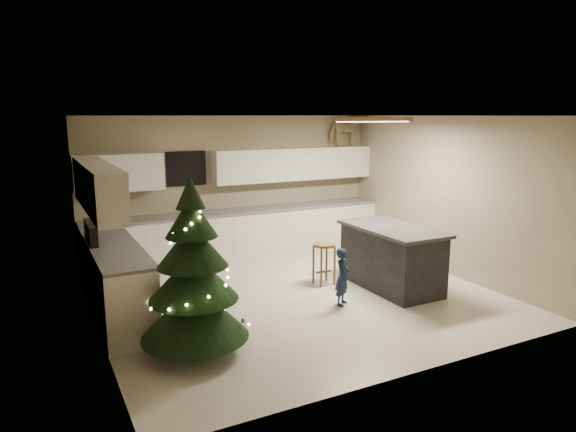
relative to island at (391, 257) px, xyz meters
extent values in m
plane|color=beige|center=(-1.47, 0.24, -0.48)|extent=(5.50, 5.50, 0.00)
cube|color=tan|center=(-1.47, 2.74, 0.82)|extent=(5.50, 0.02, 2.60)
cube|color=tan|center=(-1.47, -2.26, 0.82)|extent=(5.50, 0.02, 2.60)
cube|color=tan|center=(-4.22, 0.24, 0.82)|extent=(0.02, 5.00, 2.60)
cube|color=tan|center=(1.28, 0.24, 0.82)|extent=(0.02, 5.00, 2.60)
cube|color=silver|center=(-1.47, 0.24, 2.12)|extent=(5.50, 5.00, 0.02)
cube|color=brown|center=(-0.17, 0.34, 2.07)|extent=(1.25, 0.32, 0.06)
cube|color=white|center=(-0.17, 0.34, 2.04)|extent=(1.15, 0.24, 0.02)
cube|color=silver|center=(-1.47, 2.44, -0.03)|extent=(5.48, 0.60, 0.90)
cube|color=silver|center=(-3.92, 0.84, -0.03)|extent=(0.60, 2.60, 0.90)
cube|color=slate|center=(-1.47, 2.43, 0.44)|extent=(5.48, 0.62, 0.04)
cube|color=slate|center=(-3.91, 0.84, 0.44)|extent=(0.62, 2.60, 0.04)
cube|color=silver|center=(-3.52, 2.56, 1.22)|extent=(1.40, 0.35, 0.60)
cube|color=silver|center=(-0.32, 2.56, 1.22)|extent=(3.20, 0.35, 0.60)
cube|color=silver|center=(-4.05, 0.96, 1.22)|extent=(0.35, 2.60, 0.60)
cube|color=black|center=(-2.37, 2.71, 1.22)|extent=(0.70, 0.04, 0.60)
cube|color=#99999E|center=(-2.37, 2.44, 0.42)|extent=(0.55, 0.40, 0.06)
cylinder|color=#99999E|center=(-2.37, 2.54, 0.58)|extent=(0.03, 0.03, 0.24)
cube|color=black|center=(-3.90, 1.14, -0.03)|extent=(0.64, 0.75, 0.90)
cube|color=black|center=(-4.15, 1.14, 0.57)|extent=(0.10, 0.75, 0.30)
cube|color=black|center=(0.00, 0.00, -0.03)|extent=(0.80, 1.60, 0.90)
cube|color=#272727|center=(0.00, 0.00, 0.45)|extent=(0.90, 1.70, 0.05)
cylinder|color=brown|center=(-0.83, 0.60, 0.15)|extent=(0.34, 0.34, 0.04)
cylinder|color=brown|center=(-0.95, 0.48, -0.17)|extent=(0.04, 0.04, 0.61)
cylinder|color=brown|center=(-0.71, 0.48, -0.17)|extent=(0.04, 0.04, 0.61)
cylinder|color=brown|center=(-0.95, 0.72, -0.17)|extent=(0.04, 0.04, 0.61)
cylinder|color=brown|center=(-0.71, 0.72, -0.17)|extent=(0.04, 0.04, 0.61)
cube|color=brown|center=(-0.83, 0.60, -0.28)|extent=(0.26, 0.03, 0.03)
cylinder|color=#3F2816|center=(-3.32, -0.75, -0.35)|extent=(0.11, 0.11, 0.26)
cone|color=black|center=(-3.32, -0.75, 0.01)|extent=(1.20, 1.20, 0.62)
cone|color=black|center=(-3.32, -0.75, 0.40)|extent=(0.99, 0.99, 0.53)
cone|color=black|center=(-3.32, -0.75, 0.76)|extent=(0.78, 0.78, 0.49)
cone|color=black|center=(-3.32, -0.75, 1.06)|extent=(0.56, 0.56, 0.44)
cone|color=black|center=(-3.32, -0.75, 1.33)|extent=(0.32, 0.32, 0.35)
sphere|color=#FFD88C|center=(-2.70, -0.75, -0.26)|extent=(0.03, 0.03, 0.03)
sphere|color=#FFD88C|center=(-2.78, -0.48, -0.20)|extent=(0.03, 0.03, 0.03)
sphere|color=#FFD88C|center=(-2.97, -0.28, -0.15)|extent=(0.03, 0.03, 0.03)
sphere|color=#FFD88C|center=(-3.23, -0.19, -0.09)|extent=(0.03, 0.03, 0.03)
sphere|color=#FFD88C|center=(-3.48, -0.23, -0.04)|extent=(0.03, 0.03, 0.03)
sphere|color=#FFD88C|center=(-3.69, -0.37, 0.02)|extent=(0.03, 0.03, 0.03)
sphere|color=#FFD88C|center=(-3.80, -0.58, 0.08)|extent=(0.03, 0.03, 0.03)
sphere|color=#FFD88C|center=(-3.81, -0.81, 0.13)|extent=(0.03, 0.03, 0.03)
sphere|color=#FFD88C|center=(-3.71, -1.01, 0.19)|extent=(0.03, 0.03, 0.03)
sphere|color=#FFD88C|center=(-3.54, -1.14, 0.24)|extent=(0.03, 0.03, 0.03)
sphere|color=#FFD88C|center=(-3.34, -1.18, 0.30)|extent=(0.03, 0.03, 0.03)
sphere|color=#FFD88C|center=(-3.15, -1.13, 0.36)|extent=(0.03, 0.03, 0.03)
sphere|color=#FFD88C|center=(-3.02, -1.00, 0.41)|extent=(0.03, 0.03, 0.03)
sphere|color=#FFD88C|center=(-2.96, -0.83, 0.47)|extent=(0.03, 0.03, 0.03)
sphere|color=#FFD88C|center=(-2.98, -0.66, 0.52)|extent=(0.03, 0.03, 0.03)
sphere|color=#FFD88C|center=(-3.07, -0.53, 0.58)|extent=(0.03, 0.03, 0.03)
sphere|color=#FFD88C|center=(-3.20, -0.46, 0.64)|extent=(0.03, 0.03, 0.03)
sphere|color=#FFD88C|center=(-3.35, -0.46, 0.69)|extent=(0.03, 0.03, 0.03)
sphere|color=#FFD88C|center=(-3.47, -0.51, 0.75)|extent=(0.03, 0.03, 0.03)
sphere|color=#FFD88C|center=(-3.54, -0.61, 0.80)|extent=(0.03, 0.03, 0.03)
sphere|color=#FFD88C|center=(-3.56, -0.73, 0.86)|extent=(0.03, 0.03, 0.03)
sphere|color=#FFD88C|center=(-3.53, -0.83, 0.91)|extent=(0.03, 0.03, 0.03)
sphere|color=#FFD88C|center=(-3.46, -0.90, 0.97)|extent=(0.03, 0.03, 0.03)
sphere|color=#FFD88C|center=(-3.37, -0.92, 1.03)|extent=(0.03, 0.03, 0.03)
sphere|color=#FFD88C|center=(-3.29, -0.91, 1.08)|extent=(0.03, 0.03, 0.03)
sphere|color=#FFD88C|center=(-3.24, -0.86, 1.14)|extent=(0.03, 0.03, 0.03)
sphere|color=#FFD88C|center=(-3.21, -0.80, 1.19)|extent=(0.03, 0.03, 0.03)
sphere|color=#FFD88C|center=(-3.22, -0.75, 1.25)|extent=(0.03, 0.03, 0.03)
sphere|color=#FFD88C|center=(-3.25, -0.71, 1.31)|extent=(0.03, 0.03, 0.03)
sphere|color=#FFD88C|center=(-3.29, -0.70, 1.36)|extent=(0.03, 0.03, 0.03)
sphere|color=silver|center=(-2.78, -0.75, -0.14)|extent=(0.06, 0.06, 0.06)
sphere|color=silver|center=(-3.61, -0.36, 0.00)|extent=(0.06, 0.06, 0.06)
sphere|color=silver|center=(-3.46, -1.17, 0.15)|extent=(0.06, 0.06, 0.06)
sphere|color=silver|center=(-2.96, -0.63, 0.29)|extent=(0.06, 0.06, 0.06)
sphere|color=silver|center=(-3.59, -0.56, 0.43)|extent=(0.06, 0.06, 0.06)
sphere|color=silver|center=(-3.32, -1.03, 0.58)|extent=(0.06, 0.06, 0.06)
sphere|color=silver|center=(-3.14, -0.61, 0.72)|extent=(0.06, 0.06, 0.06)
sphere|color=silver|center=(-3.49, -0.70, 0.87)|extent=(0.06, 0.06, 0.06)
sphere|color=silver|center=(-3.28, -0.87, 1.01)|extent=(0.06, 0.06, 0.06)
sphere|color=silver|center=(-3.28, -0.69, 1.16)|extent=(0.06, 0.06, 0.06)
sphere|color=silver|center=(-3.35, -0.75, 1.30)|extent=(0.06, 0.06, 0.06)
imported|color=black|center=(-1.06, -0.28, -0.08)|extent=(0.35, 0.34, 0.81)
cube|color=brown|center=(0.83, 2.52, 1.53)|extent=(0.27, 0.02, 0.02)
cube|color=brown|center=(0.83, 2.60, 1.53)|extent=(0.27, 0.02, 0.02)
imported|color=#C7B08A|center=(0.83, 2.56, 1.84)|extent=(0.71, 0.36, 0.59)
camera|label=1|loc=(-4.85, -6.00, 2.13)|focal=32.00mm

